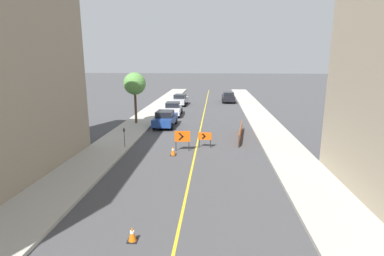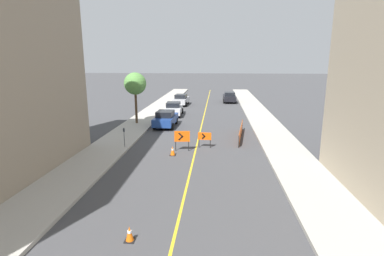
{
  "view_description": "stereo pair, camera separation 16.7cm",
  "coord_description": "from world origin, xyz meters",
  "px_view_note": "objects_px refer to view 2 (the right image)",
  "views": [
    {
      "loc": [
        1.31,
        2.05,
        6.39
      ],
      "look_at": [
        -0.49,
        25.6,
        1.0
      ],
      "focal_mm": 28.0,
      "sensor_mm": 36.0,
      "label": 1
    },
    {
      "loc": [
        1.47,
        2.06,
        6.39
      ],
      "look_at": [
        -0.49,
        25.6,
        1.0
      ],
      "focal_mm": 28.0,
      "sensor_mm": 36.0,
      "label": 2
    }
  ],
  "objects_px": {
    "parked_car_curb_near": "(166,119)",
    "street_tree_left_near": "(135,84)",
    "traffic_cone_third": "(173,151)",
    "parked_car_curb_mid": "(174,109)",
    "parked_car_curb_far": "(181,100)",
    "arrow_barricade_secondary": "(205,137)",
    "parked_car_opposite_side": "(229,97)",
    "arrow_barricade_primary": "(182,137)",
    "traffic_cone_second": "(130,234)",
    "parking_meter_far_curb": "(124,134)"
  },
  "relations": [
    {
      "from": "parking_meter_far_curb",
      "to": "street_tree_left_near",
      "type": "relative_size",
      "value": 0.28
    },
    {
      "from": "traffic_cone_second",
      "to": "arrow_barricade_primary",
      "type": "distance_m",
      "value": 11.12
    },
    {
      "from": "parked_car_curb_far",
      "to": "parked_car_curb_mid",
      "type": "bearing_deg",
      "value": -86.13
    },
    {
      "from": "arrow_barricade_secondary",
      "to": "parked_car_curb_mid",
      "type": "xyz_separation_m",
      "value": [
        -4.18,
        12.92,
        -0.02
      ]
    },
    {
      "from": "traffic_cone_third",
      "to": "parked_car_curb_near",
      "type": "xyz_separation_m",
      "value": [
        -2.0,
        8.9,
        0.48
      ]
    },
    {
      "from": "arrow_barricade_primary",
      "to": "parking_meter_far_curb",
      "type": "distance_m",
      "value": 4.26
    },
    {
      "from": "parked_car_curb_near",
      "to": "parked_car_curb_mid",
      "type": "distance_m",
      "value": 6.07
    },
    {
      "from": "parking_meter_far_curb",
      "to": "street_tree_left_near",
      "type": "distance_m",
      "value": 8.99
    },
    {
      "from": "traffic_cone_second",
      "to": "parking_meter_far_curb",
      "type": "height_order",
      "value": "parking_meter_far_curb"
    },
    {
      "from": "traffic_cone_second",
      "to": "parked_car_curb_near",
      "type": "distance_m",
      "value": 18.99
    },
    {
      "from": "traffic_cone_third",
      "to": "parked_car_curb_mid",
      "type": "relative_size",
      "value": 0.15
    },
    {
      "from": "traffic_cone_second",
      "to": "parked_car_opposite_side",
      "type": "distance_m",
      "value": 37.13
    },
    {
      "from": "parked_car_curb_near",
      "to": "street_tree_left_near",
      "type": "xyz_separation_m",
      "value": [
        -3.08,
        0.7,
        3.28
      ]
    },
    {
      "from": "parked_car_curb_mid",
      "to": "arrow_barricade_primary",
      "type": "bearing_deg",
      "value": -82.09
    },
    {
      "from": "parked_car_curb_near",
      "to": "parking_meter_far_curb",
      "type": "distance_m",
      "value": 7.9
    },
    {
      "from": "parked_car_curb_far",
      "to": "parked_car_opposite_side",
      "type": "distance_m",
      "value": 7.93
    },
    {
      "from": "arrow_barricade_secondary",
      "to": "parked_car_opposite_side",
      "type": "relative_size",
      "value": 0.27
    },
    {
      "from": "street_tree_left_near",
      "to": "arrow_barricade_secondary",
      "type": "bearing_deg",
      "value": -46.47
    },
    {
      "from": "parked_car_opposite_side",
      "to": "street_tree_left_near",
      "type": "distance_m",
      "value": 20.14
    },
    {
      "from": "traffic_cone_second",
      "to": "parked_car_curb_far",
      "type": "height_order",
      "value": "parked_car_curb_far"
    },
    {
      "from": "parked_car_curb_far",
      "to": "parked_car_curb_near",
      "type": "bearing_deg",
      "value": -86.08
    },
    {
      "from": "parked_car_curb_far",
      "to": "parking_meter_far_curb",
      "type": "height_order",
      "value": "parked_car_curb_far"
    },
    {
      "from": "arrow_barricade_primary",
      "to": "street_tree_left_near",
      "type": "relative_size",
      "value": 0.29
    },
    {
      "from": "traffic_cone_second",
      "to": "parking_meter_far_curb",
      "type": "distance_m",
      "value": 11.8
    },
    {
      "from": "traffic_cone_second",
      "to": "parking_meter_far_curb",
      "type": "bearing_deg",
      "value": 108.02
    },
    {
      "from": "traffic_cone_third",
      "to": "arrow_barricade_secondary",
      "type": "distance_m",
      "value": 2.97
    },
    {
      "from": "traffic_cone_third",
      "to": "parked_car_curb_far",
      "type": "distance_m",
      "value": 23.27
    },
    {
      "from": "parked_car_curb_far",
      "to": "parked_car_opposite_side",
      "type": "bearing_deg",
      "value": 30.49
    },
    {
      "from": "arrow_barricade_primary",
      "to": "street_tree_left_near",
      "type": "height_order",
      "value": "street_tree_left_near"
    },
    {
      "from": "parked_car_curb_near",
      "to": "parked_car_curb_far",
      "type": "bearing_deg",
      "value": 92.55
    },
    {
      "from": "arrow_barricade_secondary",
      "to": "street_tree_left_near",
      "type": "height_order",
      "value": "street_tree_left_near"
    },
    {
      "from": "traffic_cone_second",
      "to": "arrow_barricade_secondary",
      "type": "bearing_deg",
      "value": 79.69
    },
    {
      "from": "parked_car_curb_mid",
      "to": "parked_car_opposite_side",
      "type": "distance_m",
      "value": 13.72
    },
    {
      "from": "traffic_cone_third",
      "to": "street_tree_left_near",
      "type": "xyz_separation_m",
      "value": [
        -5.08,
        9.6,
        3.75
      ]
    },
    {
      "from": "parked_car_curb_mid",
      "to": "street_tree_left_near",
      "type": "relative_size",
      "value": 0.87
    },
    {
      "from": "arrow_barricade_primary",
      "to": "parked_car_opposite_side",
      "type": "relative_size",
      "value": 0.34
    },
    {
      "from": "traffic_cone_third",
      "to": "parked_car_curb_mid",
      "type": "distance_m",
      "value": 15.13
    },
    {
      "from": "arrow_barricade_secondary",
      "to": "parked_car_opposite_side",
      "type": "height_order",
      "value": "parked_car_opposite_side"
    },
    {
      "from": "traffic_cone_third",
      "to": "parked_car_opposite_side",
      "type": "relative_size",
      "value": 0.15
    },
    {
      "from": "arrow_barricade_primary",
      "to": "parking_meter_far_curb",
      "type": "bearing_deg",
      "value": 173.2
    },
    {
      "from": "traffic_cone_third",
      "to": "parked_car_curb_mid",
      "type": "bearing_deg",
      "value": 97.91
    },
    {
      "from": "traffic_cone_third",
      "to": "parked_car_curb_near",
      "type": "distance_m",
      "value": 9.13
    },
    {
      "from": "arrow_barricade_primary",
      "to": "parked_car_opposite_side",
      "type": "height_order",
      "value": "parked_car_opposite_side"
    },
    {
      "from": "parked_car_curb_mid",
      "to": "parked_car_curb_far",
      "type": "height_order",
      "value": "same"
    },
    {
      "from": "arrow_barricade_primary",
      "to": "traffic_cone_third",
      "type": "bearing_deg",
      "value": -121.22
    },
    {
      "from": "parking_meter_far_curb",
      "to": "parked_car_curb_far",
      "type": "bearing_deg",
      "value": 85.96
    },
    {
      "from": "arrow_barricade_secondary",
      "to": "parked_car_curb_near",
      "type": "bearing_deg",
      "value": 125.53
    },
    {
      "from": "arrow_barricade_primary",
      "to": "parked_car_curb_mid",
      "type": "height_order",
      "value": "parked_car_curb_mid"
    },
    {
      "from": "arrow_barricade_primary",
      "to": "parked_car_curb_far",
      "type": "relative_size",
      "value": 0.33
    },
    {
      "from": "traffic_cone_third",
      "to": "street_tree_left_near",
      "type": "height_order",
      "value": "street_tree_left_near"
    }
  ]
}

